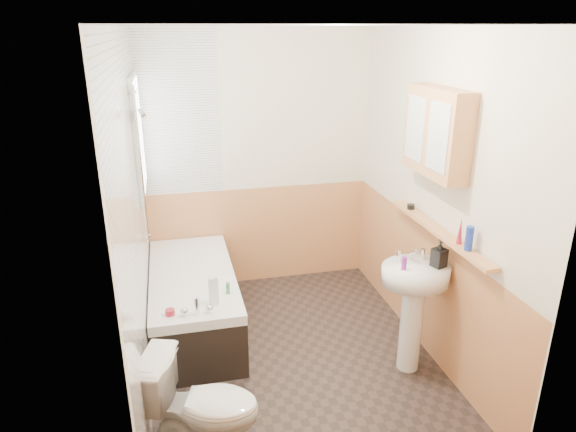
# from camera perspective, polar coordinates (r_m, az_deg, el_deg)

# --- Properties ---
(floor) EXTENTS (2.80, 2.80, 0.00)m
(floor) POSITION_cam_1_polar(r_m,az_deg,el_deg) (4.28, 0.48, -15.30)
(floor) COLOR black
(floor) RESTS_ON ground
(ceiling) EXTENTS (2.80, 2.80, 0.00)m
(ceiling) POSITION_cam_1_polar(r_m,az_deg,el_deg) (3.48, 0.61, 20.45)
(ceiling) COLOR white
(ceiling) RESTS_ON ground
(wall_back) EXTENTS (2.20, 0.02, 2.50)m
(wall_back) POSITION_cam_1_polar(r_m,az_deg,el_deg) (5.02, -3.34, 5.94)
(wall_back) COLOR beige
(wall_back) RESTS_ON ground
(wall_front) EXTENTS (2.20, 0.02, 2.50)m
(wall_front) POSITION_cam_1_polar(r_m,az_deg,el_deg) (2.47, 8.50, -10.08)
(wall_front) COLOR beige
(wall_front) RESTS_ON ground
(wall_left) EXTENTS (0.02, 2.80, 2.50)m
(wall_left) POSITION_cam_1_polar(r_m,az_deg,el_deg) (3.61, -16.85, -0.72)
(wall_left) COLOR beige
(wall_left) RESTS_ON ground
(wall_right) EXTENTS (0.02, 2.80, 2.50)m
(wall_right) POSITION_cam_1_polar(r_m,az_deg,el_deg) (4.09, 15.82, 1.85)
(wall_right) COLOR beige
(wall_right) RESTS_ON ground
(wainscot_right) EXTENTS (0.01, 2.80, 1.00)m
(wainscot_right) POSITION_cam_1_polar(r_m,az_deg,el_deg) (4.37, 14.63, -7.54)
(wainscot_right) COLOR tan
(wainscot_right) RESTS_ON wall_right
(wainscot_front) EXTENTS (2.20, 0.01, 1.00)m
(wainscot_front) POSITION_cam_1_polar(r_m,az_deg,el_deg) (2.94, 7.52, -22.61)
(wainscot_front) COLOR tan
(wainscot_front) RESTS_ON wall_front
(wainscot_back) EXTENTS (2.20, 0.01, 1.00)m
(wainscot_back) POSITION_cam_1_polar(r_m,az_deg,el_deg) (5.23, -3.13, -2.10)
(wainscot_back) COLOR tan
(wainscot_back) RESTS_ON wall_back
(tile_cladding_left) EXTENTS (0.01, 2.80, 2.50)m
(tile_cladding_left) POSITION_cam_1_polar(r_m,az_deg,el_deg) (3.61, -16.50, -0.70)
(tile_cladding_left) COLOR white
(tile_cladding_left) RESTS_ON wall_left
(tile_return_back) EXTENTS (0.75, 0.01, 1.50)m
(tile_return_back) POSITION_cam_1_polar(r_m,az_deg,el_deg) (4.82, -12.08, 11.02)
(tile_return_back) COLOR white
(tile_return_back) RESTS_ON wall_back
(window) EXTENTS (0.03, 0.79, 0.99)m
(window) POSITION_cam_1_polar(r_m,az_deg,el_deg) (4.41, -16.21, 8.52)
(window) COLOR white
(window) RESTS_ON wall_left
(bathtub) EXTENTS (0.70, 1.56, 0.68)m
(bathtub) POSITION_cam_1_polar(r_m,az_deg,el_deg) (4.54, -10.43, -9.17)
(bathtub) COLOR black
(bathtub) RESTS_ON floor
(shower_riser) EXTENTS (0.11, 0.08, 1.22)m
(shower_riser) POSITION_cam_1_polar(r_m,az_deg,el_deg) (4.00, -15.98, 6.63)
(shower_riser) COLOR silver
(shower_riser) RESTS_ON wall_left
(toilet) EXTENTS (0.79, 0.59, 0.68)m
(toilet) POSITION_cam_1_polar(r_m,az_deg,el_deg) (3.33, -9.44, -20.21)
(toilet) COLOR white
(toilet) RESTS_ON floor
(sink) EXTENTS (0.51, 0.41, 0.98)m
(sink) POSITION_cam_1_polar(r_m,az_deg,el_deg) (3.94, 13.79, -8.65)
(sink) COLOR white
(sink) RESTS_ON floor
(pine_shelf) EXTENTS (0.10, 1.36, 0.03)m
(pine_shelf) POSITION_cam_1_polar(r_m,az_deg,el_deg) (3.91, 16.37, -1.62)
(pine_shelf) COLOR tan
(pine_shelf) RESTS_ON wall_right
(medicine_cabinet) EXTENTS (0.17, 0.68, 0.62)m
(medicine_cabinet) POSITION_cam_1_polar(r_m,az_deg,el_deg) (3.80, 16.21, 8.93)
(medicine_cabinet) COLOR tan
(medicine_cabinet) RESTS_ON wall_right
(foam_can) EXTENTS (0.06, 0.06, 0.17)m
(foam_can) POSITION_cam_1_polar(r_m,az_deg,el_deg) (3.57, 19.49, -2.37)
(foam_can) COLOR #19339E
(foam_can) RESTS_ON pine_shelf
(green_bottle) EXTENTS (0.05, 0.05, 0.19)m
(green_bottle) POSITION_cam_1_polar(r_m,az_deg,el_deg) (3.66, 18.60, -1.58)
(green_bottle) COLOR maroon
(green_bottle) RESTS_ON pine_shelf
(black_jar) EXTENTS (0.06, 0.06, 0.04)m
(black_jar) POSITION_cam_1_polar(r_m,az_deg,el_deg) (4.28, 13.49, 1.02)
(black_jar) COLOR black
(black_jar) RESTS_ON pine_shelf
(soap_bottle) EXTENTS (0.15, 0.22, 0.09)m
(soap_bottle) POSITION_cam_1_polar(r_m,az_deg,el_deg) (3.84, 16.40, -4.76)
(soap_bottle) COLOR black
(soap_bottle) RESTS_ON sink
(clear_bottle) EXTENTS (0.05, 0.05, 0.10)m
(clear_bottle) POSITION_cam_1_polar(r_m,az_deg,el_deg) (3.73, 12.78, -5.14)
(clear_bottle) COLOR purple
(clear_bottle) RESTS_ON sink
(blue_gel) EXTENTS (0.07, 0.06, 0.23)m
(blue_gel) POSITION_cam_1_polar(r_m,az_deg,el_deg) (3.87, -8.27, -8.28)
(blue_gel) COLOR silver
(blue_gel) RESTS_ON bathtub
(cream_jar) EXTENTS (0.07, 0.07, 0.04)m
(cream_jar) POSITION_cam_1_polar(r_m,az_deg,el_deg) (3.85, -12.97, -10.38)
(cream_jar) COLOR maroon
(cream_jar) RESTS_ON bathtub
(orange_bottle) EXTENTS (0.04, 0.04, 0.09)m
(orange_bottle) POSITION_cam_1_polar(r_m,az_deg,el_deg) (4.04, -6.69, -7.98)
(orange_bottle) COLOR #388447
(orange_bottle) RESTS_ON bathtub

